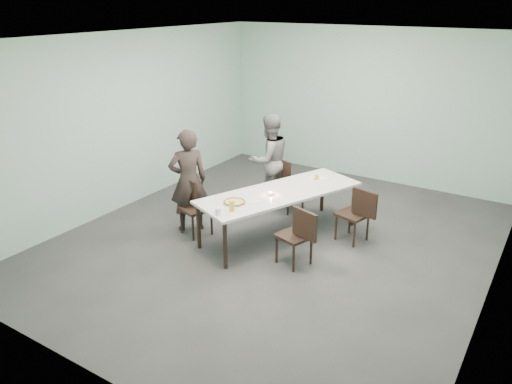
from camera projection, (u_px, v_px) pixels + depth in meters
The scene contains 16 objects.
ground at pixel (277, 240), 7.69m from camera, with size 7.00×7.00×0.00m, color #333335.
room_shell at pixel (279, 111), 6.95m from camera, with size 6.02×7.02×3.01m.
table at pixel (280, 195), 7.58m from camera, with size 1.83×2.75×0.75m.
chair_near_left at pixel (193, 203), 7.79m from camera, with size 0.65×0.53×0.87m.
chair_far_left at pixel (286, 182), 8.68m from camera, with size 0.65×0.54×0.87m.
chair_near_right at pixel (299, 233), 6.80m from camera, with size 0.65×0.52×0.87m.
chair_far_right at pixel (358, 212), 7.47m from camera, with size 0.65×0.51×0.87m.
diner_near at pixel (188, 181), 7.79m from camera, with size 0.60×0.39×1.65m, color black.
diner_far at pixel (269, 160), 8.78m from camera, with size 0.80×0.62×1.65m, color slate.
pizza at pixel (234, 202), 7.12m from camera, with size 0.34×0.34×0.04m.
side_plate at pixel (253, 202), 7.17m from camera, with size 0.18×0.18×0.01m, color white.
beer_glass at pixel (232, 206), 6.85m from camera, with size 0.08×0.08×0.15m, color gold.
water_tumbler at pixel (218, 212), 6.74m from camera, with size 0.08×0.08×0.09m, color silver.
tealight at pixel (271, 194), 7.42m from camera, with size 0.06×0.06×0.05m.
amber_tumbler at pixel (317, 177), 8.04m from camera, with size 0.07×0.07×0.08m, color gold.
menu at pixel (319, 178), 8.13m from camera, with size 0.30×0.22×0.01m, color silver.
Camera 1 is at (3.42, -5.99, 3.50)m, focal length 35.00 mm.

